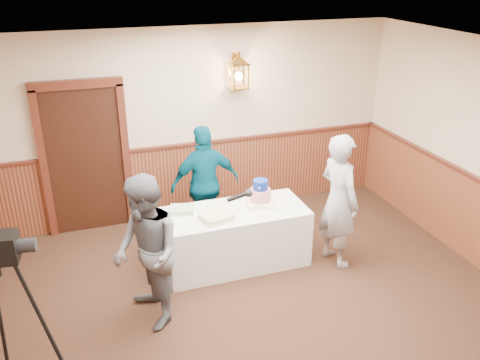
# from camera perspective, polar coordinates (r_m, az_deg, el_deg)

# --- Properties ---
(room_shell) EXTENTS (6.02, 7.02, 2.81)m
(room_shell) POSITION_cam_1_polar(r_m,az_deg,el_deg) (4.73, 3.48, -2.94)
(room_shell) COLOR beige
(room_shell) RESTS_ON ground
(display_table) EXTENTS (1.80, 0.80, 0.75)m
(display_table) POSITION_cam_1_polar(r_m,az_deg,el_deg) (6.51, -0.57, -6.39)
(display_table) COLOR white
(display_table) RESTS_ON ground
(tiered_cake) EXTENTS (0.38, 0.38, 0.34)m
(tiered_cake) POSITION_cam_1_polar(r_m,az_deg,el_deg) (6.42, 2.28, -1.72)
(tiered_cake) COLOR #FFF8C5
(tiered_cake) RESTS_ON display_table
(sheet_cake_yellow) EXTENTS (0.42, 0.36, 0.07)m
(sheet_cake_yellow) POSITION_cam_1_polar(r_m,az_deg,el_deg) (6.11, -2.64, -4.17)
(sheet_cake_yellow) COLOR #FED698
(sheet_cake_yellow) RESTS_ON display_table
(sheet_cake_green) EXTENTS (0.34, 0.30, 0.07)m
(sheet_cake_green) POSITION_cam_1_polar(r_m,az_deg,el_deg) (6.32, -6.55, -3.34)
(sheet_cake_green) COLOR #88C087
(sheet_cake_green) RESTS_ON display_table
(interviewer) EXTENTS (1.56, 0.92, 1.69)m
(interviewer) POSITION_cam_1_polar(r_m,az_deg,el_deg) (5.37, -10.44, -8.09)
(interviewer) COLOR #5A5D63
(interviewer) RESTS_ON ground
(baker) EXTENTS (0.53, 0.70, 1.74)m
(baker) POSITION_cam_1_polar(r_m,az_deg,el_deg) (6.43, 11.03, -2.29)
(baker) COLOR #9E9EA4
(baker) RESTS_ON ground
(assistant_p) EXTENTS (0.98, 0.45, 1.64)m
(assistant_p) POSITION_cam_1_polar(r_m,az_deg,el_deg) (6.91, -3.91, -0.43)
(assistant_p) COLOR #03465D
(assistant_p) RESTS_ON ground
(tv_camera_rig) EXTENTS (0.64, 0.59, 1.62)m
(tv_camera_rig) POSITION_cam_1_polar(r_m,az_deg,el_deg) (4.97, -24.43, -14.70)
(tv_camera_rig) COLOR black
(tv_camera_rig) RESTS_ON ground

